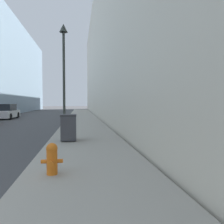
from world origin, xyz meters
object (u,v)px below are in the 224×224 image
object	(u,v)px
fire_hydrant	(52,158)
trash_bin	(69,127)
parked_sedan_far	(6,112)
lamppost	(64,64)

from	to	relation	value
fire_hydrant	trash_bin	world-z (taller)	trash_bin
parked_sedan_far	lamppost	bearing A→B (deg)	-60.82
fire_hydrant	parked_sedan_far	bearing A→B (deg)	110.21
trash_bin	lamppost	world-z (taller)	lamppost
parked_sedan_far	trash_bin	bearing A→B (deg)	-64.24
fire_hydrant	lamppost	size ratio (longest dim) A/B	0.12
fire_hydrant	parked_sedan_far	world-z (taller)	parked_sedan_far
trash_bin	parked_sedan_far	world-z (taller)	parked_sedan_far
fire_hydrant	lamppost	world-z (taller)	lamppost
fire_hydrant	lamppost	xyz separation A→B (m)	(-0.21, 7.05, 3.31)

